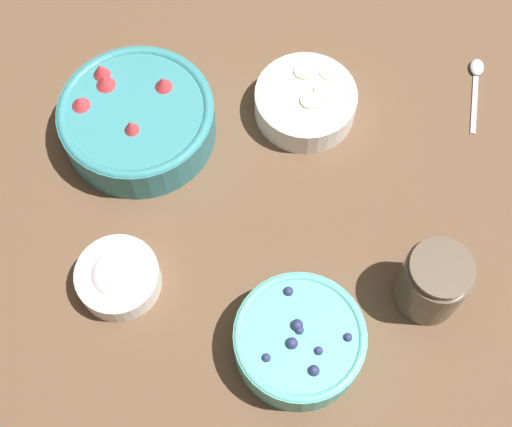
{
  "coord_description": "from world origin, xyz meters",
  "views": [
    {
      "loc": [
        0.08,
        -0.42,
        0.92
      ],
      "look_at": [
        0.01,
        -0.01,
        0.05
      ],
      "focal_mm": 50.0,
      "sensor_mm": 36.0,
      "label": 1
    }
  ],
  "objects_px": {
    "bowl_strawberries": "(137,118)",
    "bowl_bananas": "(306,101)",
    "bowl_cream": "(118,277)",
    "bowl_blueberries": "(299,340)",
    "jar_chocolate": "(433,282)"
  },
  "relations": [
    {
      "from": "bowl_strawberries",
      "to": "bowl_bananas",
      "type": "relative_size",
      "value": 1.49
    },
    {
      "from": "jar_chocolate",
      "to": "bowl_bananas",
      "type": "bearing_deg",
      "value": 127.94
    },
    {
      "from": "jar_chocolate",
      "to": "bowl_blueberries",
      "type": "bearing_deg",
      "value": -147.01
    },
    {
      "from": "bowl_cream",
      "to": "jar_chocolate",
      "type": "xyz_separation_m",
      "value": [
        0.41,
        0.06,
        0.02
      ]
    },
    {
      "from": "bowl_blueberries",
      "to": "bowl_cream",
      "type": "height_order",
      "value": "bowl_blueberries"
    },
    {
      "from": "bowl_strawberries",
      "to": "jar_chocolate",
      "type": "distance_m",
      "value": 0.48
    },
    {
      "from": "bowl_strawberries",
      "to": "bowl_blueberries",
      "type": "distance_m",
      "value": 0.4
    },
    {
      "from": "bowl_bananas",
      "to": "jar_chocolate",
      "type": "height_order",
      "value": "jar_chocolate"
    },
    {
      "from": "bowl_bananas",
      "to": "bowl_cream",
      "type": "relative_size",
      "value": 1.36
    },
    {
      "from": "bowl_bananas",
      "to": "bowl_cream",
      "type": "bearing_deg",
      "value": -122.66
    },
    {
      "from": "bowl_cream",
      "to": "bowl_strawberries",
      "type": "bearing_deg",
      "value": 97.74
    },
    {
      "from": "bowl_blueberries",
      "to": "bowl_bananas",
      "type": "relative_size",
      "value": 1.1
    },
    {
      "from": "bowl_bananas",
      "to": "bowl_cream",
      "type": "xyz_separation_m",
      "value": [
        -0.21,
        -0.32,
        -0.0
      ]
    },
    {
      "from": "bowl_strawberries",
      "to": "bowl_bananas",
      "type": "xyz_separation_m",
      "value": [
        0.24,
        0.08,
        -0.01
      ]
    },
    {
      "from": "bowl_blueberries",
      "to": "bowl_bananas",
      "type": "distance_m",
      "value": 0.37
    }
  ]
}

